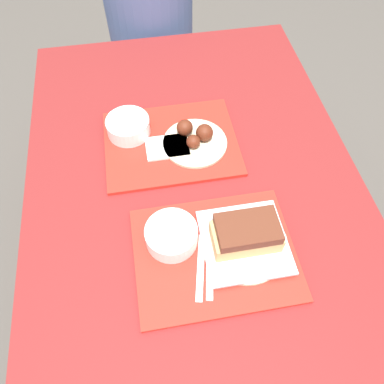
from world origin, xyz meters
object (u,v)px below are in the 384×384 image
(brisket_sandwich_plate, at_px, (246,237))
(person_seated_across, at_px, (149,12))
(tray_near, at_px, (215,254))
(tray_far, at_px, (171,143))
(bowl_coleslaw_near, at_px, (171,235))
(bowl_coleslaw_far, at_px, (128,126))
(wings_plate_far, at_px, (195,138))

(brisket_sandwich_plate, height_order, person_seated_across, person_seated_across)
(brisket_sandwich_plate, bearing_deg, tray_near, -171.49)
(tray_far, bearing_deg, brisket_sandwich_plate, -70.17)
(tray_near, height_order, bowl_coleslaw_near, bowl_coleslaw_near)
(brisket_sandwich_plate, xyz_separation_m, person_seated_across, (-0.12, 1.14, -0.07))
(bowl_coleslaw_far, height_order, person_seated_across, person_seated_across)
(wings_plate_far, bearing_deg, bowl_coleslaw_near, -109.91)
(tray_near, bearing_deg, tray_far, 98.43)
(brisket_sandwich_plate, distance_m, wings_plate_far, 0.36)
(tray_far, relative_size, person_seated_across, 0.61)
(tray_near, bearing_deg, wings_plate_far, 87.76)
(tray_near, height_order, brisket_sandwich_plate, brisket_sandwich_plate)
(tray_near, relative_size, bowl_coleslaw_near, 3.05)
(brisket_sandwich_plate, bearing_deg, bowl_coleslaw_near, 166.75)
(bowl_coleslaw_far, height_order, wings_plate_far, wings_plate_far)
(tray_far, bearing_deg, bowl_coleslaw_far, 153.22)
(tray_near, relative_size, person_seated_across, 0.61)
(tray_far, relative_size, wings_plate_far, 2.06)
(bowl_coleslaw_far, bearing_deg, tray_near, -68.13)
(bowl_coleslaw_far, bearing_deg, brisket_sandwich_plate, -59.44)
(person_seated_across, bearing_deg, bowl_coleslaw_near, -92.97)
(tray_near, xyz_separation_m, person_seated_across, (-0.04, 1.15, -0.03))
(brisket_sandwich_plate, relative_size, person_seated_across, 0.33)
(tray_near, distance_m, person_seated_across, 1.15)
(bowl_coleslaw_far, bearing_deg, bowl_coleslaw_near, -78.72)
(tray_far, bearing_deg, bowl_coleslaw_near, -97.54)
(brisket_sandwich_plate, bearing_deg, person_seated_across, 95.92)
(bowl_coleslaw_near, bearing_deg, wings_plate_far, 70.09)
(tray_near, xyz_separation_m, bowl_coleslaw_near, (-0.10, 0.05, 0.03))
(bowl_coleslaw_near, relative_size, bowl_coleslaw_far, 1.00)
(tray_near, bearing_deg, brisket_sandwich_plate, 8.51)
(bowl_coleslaw_near, xyz_separation_m, wings_plate_far, (0.11, 0.31, -0.01))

